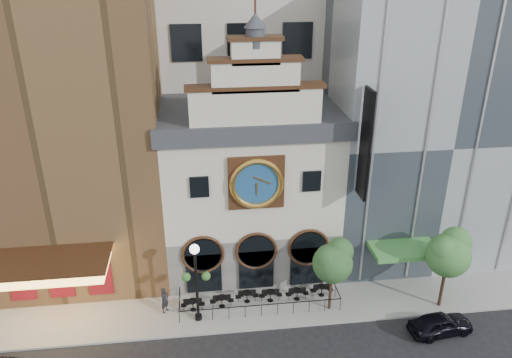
{
  "coord_description": "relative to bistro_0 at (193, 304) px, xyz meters",
  "views": [
    {
      "loc": [
        -3.52,
        -24.5,
        21.96
      ],
      "look_at": [
        0.24,
        6.0,
        7.84
      ],
      "focal_mm": 35.0,
      "sensor_mm": 36.0,
      "label": 1
    }
  ],
  "objects": [
    {
      "name": "bistro_0",
      "position": [
        0.0,
        0.0,
        0.0
      ],
      "size": [
        1.58,
        0.68,
        0.9
      ],
      "color": "black",
      "rests_on": "sidewalk"
    },
    {
      "name": "bistro_2",
      "position": [
        3.66,
        0.44,
        0.0
      ],
      "size": [
        1.58,
        0.68,
        0.9
      ],
      "color": "black",
      "rests_on": "sidewalk"
    },
    {
      "name": "pedestrian",
      "position": [
        -1.81,
        0.09,
        0.45
      ],
      "size": [
        0.73,
        0.8,
        1.83
      ],
      "primitive_type": "imported",
      "rotation": [
        0.0,
        0.0,
        0.98
      ],
      "color": "black",
      "rests_on": "sidewalk"
    },
    {
      "name": "cafe_railing",
      "position": [
        4.43,
        0.15,
        -0.01
      ],
      "size": [
        10.6,
        2.6,
        0.9
      ],
      "primitive_type": null,
      "color": "black",
      "rests_on": "sidewalk"
    },
    {
      "name": "lamppost",
      "position": [
        0.35,
        -0.93,
        3.03
      ],
      "size": [
        1.81,
        0.63,
        5.64
      ],
      "rotation": [
        0.0,
        0.0,
        -0.04
      ],
      "color": "black",
      "rests_on": "sidewalk"
    },
    {
      "name": "bistro_4",
      "position": [
        7.09,
        0.28,
        0.0
      ],
      "size": [
        1.58,
        0.68,
        0.9
      ],
      "color": "black",
      "rests_on": "sidewalk"
    },
    {
      "name": "bistro_5",
      "position": [
        8.87,
        0.49,
        0.0
      ],
      "size": [
        1.58,
        0.68,
        0.9
      ],
      "color": "black",
      "rests_on": "sidewalk"
    },
    {
      "name": "car_right",
      "position": [
        15.4,
        -3.89,
        0.08
      ],
      "size": [
        4.24,
        2.14,
        1.38
      ],
      "primitive_type": "imported",
      "rotation": [
        0.0,
        0.0,
        1.7
      ],
      "color": "black",
      "rests_on": "ground"
    },
    {
      "name": "theater_building",
      "position": [
        -8.57,
        7.61,
        11.99
      ],
      "size": [
        14.0,
        15.6,
        25.0
      ],
      "color": "brown",
      "rests_on": "ground"
    },
    {
      "name": "sidewalk",
      "position": [
        4.43,
        0.15,
        -0.54
      ],
      "size": [
        44.0,
        5.0,
        0.15
      ],
      "primitive_type": "cube",
      "color": "gray",
      "rests_on": "ground"
    },
    {
      "name": "bistro_3",
      "position": [
        5.26,
        0.34,
        0.0
      ],
      "size": [
        1.58,
        0.68,
        0.9
      ],
      "color": "black",
      "rests_on": "sidewalk"
    },
    {
      "name": "ground",
      "position": [
        4.43,
        -2.35,
        -0.61
      ],
      "size": [
        120.0,
        120.0,
        0.0
      ],
      "primitive_type": "plane",
      "color": "black",
      "rests_on": "ground"
    },
    {
      "name": "bistro_1",
      "position": [
        1.93,
        0.14,
        0.0
      ],
      "size": [
        1.58,
        0.68,
        0.9
      ],
      "color": "black",
      "rests_on": "sidewalk"
    },
    {
      "name": "retail_building",
      "position": [
        17.43,
        7.63,
        9.53
      ],
      "size": [
        14.0,
        14.4,
        20.0
      ],
      "color": "gray",
      "rests_on": "ground"
    },
    {
      "name": "tree_right",
      "position": [
        16.56,
        -1.46,
        3.74
      ],
      "size": [
        2.98,
        2.87,
        5.74
      ],
      "color": "#382619",
      "rests_on": "sidewalk"
    },
    {
      "name": "clock_building",
      "position": [
        4.43,
        5.47,
        6.07
      ],
      "size": [
        12.6,
        8.78,
        18.65
      ],
      "color": "#605E5B",
      "rests_on": "ground"
    },
    {
      "name": "tree_left",
      "position": [
        9.1,
        -0.9,
        3.34
      ],
      "size": [
        2.69,
        2.59,
        5.18
      ],
      "color": "#382619",
      "rests_on": "sidewalk"
    }
  ]
}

